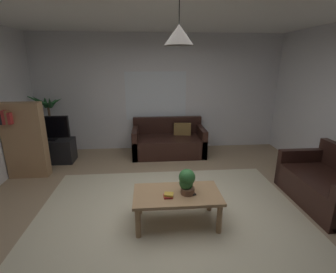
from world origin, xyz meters
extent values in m
cube|color=#9E8466|center=(0.00, 0.00, -0.01)|extent=(5.79, 5.64, 0.02)
cube|color=beige|center=(0.00, -0.20, 0.00)|extent=(3.76, 3.10, 0.01)
cube|color=silver|center=(0.00, 2.85, 1.36)|extent=(5.91, 0.06, 2.71)
cube|color=white|center=(0.00, 0.00, 2.72)|extent=(5.79, 5.64, 0.02)
cube|color=white|center=(-0.08, 2.82, 1.30)|extent=(1.44, 0.01, 1.13)
cube|color=black|center=(0.18, 2.30, 0.21)|extent=(1.64, 0.85, 0.42)
cube|color=black|center=(0.18, 2.66, 0.62)|extent=(1.64, 0.12, 0.40)
cube|color=black|center=(-0.58, 2.30, 0.32)|extent=(0.12, 0.85, 0.64)
cube|color=black|center=(0.93, 2.30, 0.32)|extent=(0.12, 0.85, 0.64)
cube|color=brown|center=(0.52, 2.48, 0.56)|extent=(0.41, 0.16, 0.28)
cube|color=black|center=(2.37, 0.06, 0.21)|extent=(0.85, 1.38, 0.42)
cube|color=black|center=(2.37, 0.69, 0.32)|extent=(0.85, 0.12, 0.64)
cube|color=#A87F56|center=(0.07, -0.24, 0.42)|extent=(1.13, 0.61, 0.04)
cylinder|color=#A87F56|center=(-0.43, -0.49, 0.20)|extent=(0.07, 0.07, 0.40)
cylinder|color=#A87F56|center=(0.58, -0.49, 0.20)|extent=(0.07, 0.07, 0.40)
cylinder|color=#A87F56|center=(-0.43, 0.01, 0.20)|extent=(0.07, 0.07, 0.40)
cylinder|color=#A87F56|center=(0.58, 0.01, 0.20)|extent=(0.07, 0.07, 0.40)
cube|color=#B22D2D|center=(-0.05, -0.33, 0.45)|extent=(0.12, 0.11, 0.02)
cube|color=gold|center=(-0.04, -0.33, 0.48)|extent=(0.13, 0.11, 0.03)
cube|color=black|center=(0.26, -0.24, 0.45)|extent=(0.10, 0.17, 0.02)
cylinder|color=brown|center=(0.21, -0.26, 0.48)|extent=(0.18, 0.18, 0.08)
sphere|color=#2D6B33|center=(0.19, -0.24, 0.58)|extent=(0.18, 0.18, 0.18)
sphere|color=#2D6B33|center=(0.20, -0.23, 0.66)|extent=(0.21, 0.21, 0.21)
cube|color=black|center=(-2.35, 2.07, 0.25)|extent=(0.90, 0.44, 0.50)
cube|color=black|center=(-2.35, 2.05, 0.78)|extent=(0.83, 0.05, 0.46)
cube|color=black|center=(-2.35, 2.03, 0.78)|extent=(0.79, 0.00, 0.42)
cube|color=black|center=(-2.35, 2.05, 0.52)|extent=(0.24, 0.16, 0.04)
cylinder|color=beige|center=(-2.52, 2.61, 0.15)|extent=(0.32, 0.32, 0.30)
cylinder|color=brown|center=(-2.52, 2.61, 0.72)|extent=(0.05, 0.05, 0.84)
cone|color=#235B2D|center=(-2.34, 2.57, 1.22)|extent=(0.40, 0.18, 0.27)
cone|color=#235B2D|center=(-2.41, 2.83, 1.22)|extent=(0.24, 0.51, 0.31)
cone|color=#235B2D|center=(-2.63, 2.77, 1.23)|extent=(0.28, 0.41, 0.33)
cone|color=#235B2D|center=(-2.74, 2.57, 1.27)|extent=(0.50, 0.19, 0.35)
cone|color=#235B2D|center=(-2.62, 2.47, 1.26)|extent=(0.29, 0.37, 0.37)
cone|color=#235B2D|center=(-2.38, 2.39, 1.25)|extent=(0.30, 0.51, 0.37)
cube|color=#A87F56|center=(-2.53, 1.40, 0.70)|extent=(0.70, 0.22, 1.40)
cube|color=#B22D2D|center=(-2.81, 1.28, 1.15)|extent=(0.03, 0.16, 0.20)
cube|color=black|center=(-2.77, 1.28, 1.14)|extent=(0.04, 0.16, 0.19)
cube|color=#B22D2D|center=(-2.72, 1.28, 1.17)|extent=(0.05, 0.16, 0.24)
cube|color=#99663F|center=(-2.68, 1.28, 1.17)|extent=(0.03, 0.16, 0.24)
cube|color=#B22D2D|center=(-2.63, 1.28, 1.15)|extent=(0.05, 0.16, 0.20)
cylinder|color=black|center=(0.07, -0.24, 2.59)|extent=(0.01, 0.01, 0.25)
cone|color=#4C4742|center=(0.07, -0.24, 2.35)|extent=(0.32, 0.32, 0.21)
camera|label=1|loc=(-0.27, -3.04, 2.07)|focal=26.13mm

